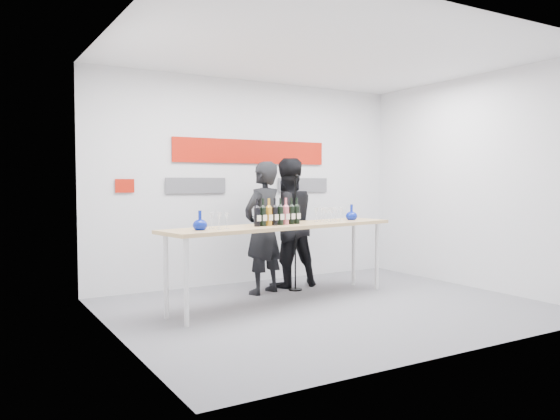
% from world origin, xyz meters
% --- Properties ---
extents(ground, '(5.00, 5.00, 0.00)m').
position_xyz_m(ground, '(0.00, 0.00, 0.00)').
color(ground, slate).
rests_on(ground, ground).
extents(back_wall, '(5.00, 0.04, 3.00)m').
position_xyz_m(back_wall, '(0.00, 2.00, 1.50)').
color(back_wall, silver).
rests_on(back_wall, ground).
extents(signage, '(3.38, 0.02, 0.79)m').
position_xyz_m(signage, '(-0.06, 1.97, 1.81)').
color(signage, '#B11507').
rests_on(signage, back_wall).
extents(tasting_table, '(3.32, 1.19, 0.98)m').
position_xyz_m(tasting_table, '(-0.32, 0.52, 0.90)').
color(tasting_table, tan).
rests_on(tasting_table, ground).
extents(wine_bottles, '(0.71, 0.19, 0.33)m').
position_xyz_m(wine_bottles, '(-0.45, 0.46, 1.14)').
color(wine_bottles, black).
rests_on(wine_bottles, tasting_table).
extents(decanter_left, '(0.16, 0.16, 0.21)m').
position_xyz_m(decanter_left, '(-1.52, 0.30, 1.08)').
color(decanter_left, '#081B95').
rests_on(decanter_left, tasting_table).
extents(decanter_right, '(0.16, 0.16, 0.21)m').
position_xyz_m(decanter_right, '(0.88, 0.71, 1.08)').
color(decanter_right, '#081B95').
rests_on(decanter_right, tasting_table).
extents(glasses_left, '(0.19, 0.24, 0.18)m').
position_xyz_m(glasses_left, '(-1.27, 0.35, 1.07)').
color(glasses_left, silver).
rests_on(glasses_left, tasting_table).
extents(glasses_right, '(0.39, 0.27, 0.18)m').
position_xyz_m(glasses_right, '(0.45, 0.65, 1.07)').
color(glasses_right, silver).
rests_on(glasses_right, tasting_table).
extents(presenter_left, '(0.75, 0.62, 1.77)m').
position_xyz_m(presenter_left, '(-0.28, 1.13, 0.89)').
color(presenter_left, black).
rests_on(presenter_left, ground).
extents(presenter_right, '(0.95, 0.77, 1.84)m').
position_xyz_m(presenter_right, '(0.25, 1.39, 0.92)').
color(presenter_right, black).
rests_on(presenter_right, ground).
extents(mic_stand, '(0.19, 0.19, 1.60)m').
position_xyz_m(mic_stand, '(0.20, 1.09, 0.49)').
color(mic_stand, black).
rests_on(mic_stand, ground).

